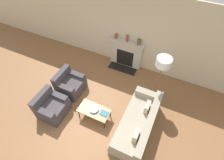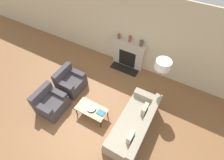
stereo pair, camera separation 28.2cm
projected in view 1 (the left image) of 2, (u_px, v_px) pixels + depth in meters
name	position (u px, v px, depth m)	size (l,w,h in m)	color
ground_plane	(89.00, 127.00, 5.31)	(18.00, 18.00, 0.00)	brown
wall_back	(130.00, 32.00, 6.09)	(18.00, 0.06, 2.90)	beige
fireplace	(126.00, 54.00, 6.69)	(1.35, 0.59, 1.14)	beige
couch	(138.00, 124.00, 5.06)	(0.87, 2.12, 0.74)	#9E937F
armchair_near	(51.00, 107.00, 5.42)	(0.80, 0.83, 0.79)	#423D42
armchair_far	(70.00, 84.00, 6.01)	(0.80, 0.83, 0.79)	#423D42
coffee_table	(94.00, 111.00, 5.27)	(0.96, 0.50, 0.39)	olive
bowl	(94.00, 109.00, 5.23)	(0.29, 0.29, 0.05)	#38667A
book	(104.00, 113.00, 5.16)	(0.25, 0.19, 0.02)	teal
floor_lamp	(162.00, 66.00, 4.85)	(0.43, 0.43, 1.82)	brown
mantel_vase_left	(116.00, 36.00, 6.32)	(0.11, 0.11, 0.16)	brown
mantel_vase_center_left	(127.00, 38.00, 6.17)	(0.09, 0.09, 0.24)	brown
mantel_vase_center_right	(139.00, 42.00, 6.06)	(0.14, 0.14, 0.19)	brown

